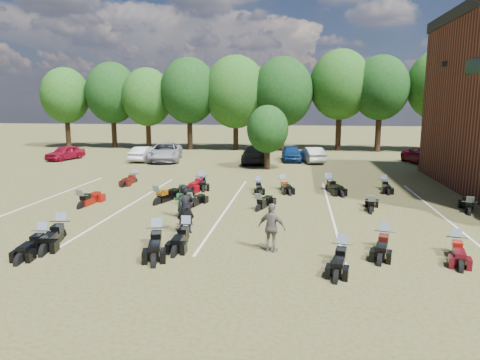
% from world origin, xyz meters
% --- Properties ---
extents(ground, '(160.00, 160.00, 0.00)m').
position_xyz_m(ground, '(0.00, 0.00, 0.00)').
color(ground, brown).
rests_on(ground, ground).
extents(car_0, '(2.46, 4.11, 1.31)m').
position_xyz_m(car_0, '(-20.52, 18.52, 0.65)').
color(car_0, maroon).
rests_on(car_0, ground).
extents(car_1, '(1.54, 3.98, 1.29)m').
position_xyz_m(car_1, '(-13.14, 18.72, 0.65)').
color(car_1, '#BBBABF').
rests_on(car_1, ground).
extents(car_2, '(3.73, 6.17, 1.60)m').
position_xyz_m(car_2, '(-11.29, 18.95, 0.80)').
color(car_2, '#9C9EA5').
rests_on(car_2, ground).
extents(car_3, '(2.50, 5.51, 1.57)m').
position_xyz_m(car_3, '(-3.27, 18.81, 0.78)').
color(car_3, black).
rests_on(car_3, ground).
extents(car_4, '(2.02, 4.22, 1.39)m').
position_xyz_m(car_4, '(-0.23, 20.49, 0.70)').
color(car_4, navy).
rests_on(car_4, ground).
extents(car_5, '(2.30, 4.27, 1.34)m').
position_xyz_m(car_5, '(1.55, 19.87, 0.67)').
color(car_5, '#ADADA8').
rests_on(car_5, ground).
extents(car_6, '(3.25, 5.03, 1.29)m').
position_xyz_m(car_6, '(10.91, 20.20, 0.64)').
color(car_6, '#5B0517').
rests_on(car_6, ground).
extents(car_7, '(2.08, 4.73, 1.35)m').
position_xyz_m(car_7, '(14.67, 19.91, 0.68)').
color(car_7, '#3B3B40').
rests_on(car_7, ground).
extents(person_black, '(0.85, 0.77, 1.95)m').
position_xyz_m(person_black, '(-3.93, -1.44, 0.98)').
color(person_black, black).
rests_on(person_black, ground).
extents(person_green, '(0.80, 0.64, 1.56)m').
position_xyz_m(person_green, '(-4.74, 0.80, 0.78)').
color(person_green, '#246034').
rests_on(person_green, ground).
extents(person_grey, '(1.09, 0.73, 1.72)m').
position_xyz_m(person_grey, '(-0.43, -3.14, 0.86)').
color(person_grey, '#625D54').
rests_on(person_grey, ground).
extents(motorcycle_0, '(1.28, 2.57, 1.37)m').
position_xyz_m(motorcycle_0, '(-8.50, -2.75, 0.00)').
color(motorcycle_0, black).
rests_on(motorcycle_0, ground).
extents(motorcycle_1, '(0.99, 2.29, 1.24)m').
position_xyz_m(motorcycle_1, '(-8.63, -3.79, 0.00)').
color(motorcycle_1, black).
rests_on(motorcycle_1, ground).
extents(motorcycle_2, '(1.43, 2.64, 1.40)m').
position_xyz_m(motorcycle_2, '(-4.56, -3.13, 0.00)').
color(motorcycle_2, black).
rests_on(motorcycle_2, ground).
extents(motorcycle_3, '(0.80, 2.30, 1.27)m').
position_xyz_m(motorcycle_3, '(-3.73, -2.32, 0.00)').
color(motorcycle_3, black).
rests_on(motorcycle_3, ground).
extents(motorcycle_4, '(1.11, 2.31, 1.23)m').
position_xyz_m(motorcycle_4, '(1.90, -3.79, 0.00)').
color(motorcycle_4, black).
rests_on(motorcycle_4, ground).
extents(motorcycle_5, '(1.27, 2.36, 1.26)m').
position_xyz_m(motorcycle_5, '(3.52, -2.21, 0.00)').
color(motorcycle_5, black).
rests_on(motorcycle_5, ground).
extents(motorcycle_6, '(1.17, 2.26, 1.21)m').
position_xyz_m(motorcycle_6, '(5.83, -2.49, 0.00)').
color(motorcycle_6, '#460A11').
rests_on(motorcycle_6, ground).
extents(motorcycle_7, '(0.92, 2.40, 1.31)m').
position_xyz_m(motorcycle_7, '(-10.12, 1.85, 0.00)').
color(motorcycle_7, maroon).
rests_on(motorcycle_7, ground).
extents(motorcycle_8, '(1.52, 2.61, 1.39)m').
position_xyz_m(motorcycle_8, '(-6.64, 3.11, 0.00)').
color(motorcycle_8, black).
rests_on(motorcycle_8, ground).
extents(motorcycle_9, '(0.74, 2.14, 1.18)m').
position_xyz_m(motorcycle_9, '(-5.29, 3.09, 0.00)').
color(motorcycle_9, black).
rests_on(motorcycle_9, ground).
extents(motorcycle_10, '(1.06, 2.16, 1.15)m').
position_xyz_m(motorcycle_10, '(-4.78, 2.51, 0.00)').
color(motorcycle_10, black).
rests_on(motorcycle_10, ground).
extents(motorcycle_11, '(1.29, 2.24, 1.19)m').
position_xyz_m(motorcycle_11, '(-1.42, 2.53, 0.00)').
color(motorcycle_11, black).
rests_on(motorcycle_11, ground).
extents(motorcycle_12, '(1.05, 2.22, 1.19)m').
position_xyz_m(motorcycle_12, '(3.86, 2.81, 0.00)').
color(motorcycle_12, black).
rests_on(motorcycle_12, ground).
extents(motorcycle_13, '(1.18, 2.26, 1.20)m').
position_xyz_m(motorcycle_13, '(8.33, 3.20, 0.00)').
color(motorcycle_13, black).
rests_on(motorcycle_13, ground).
extents(motorcycle_14, '(0.82, 2.19, 1.20)m').
position_xyz_m(motorcycle_14, '(-10.12, 8.74, 0.00)').
color(motorcycle_14, '#430D09').
rests_on(motorcycle_14, ground).
extents(motorcycle_15, '(1.05, 2.52, 1.37)m').
position_xyz_m(motorcycle_15, '(-5.44, 7.68, 0.00)').
color(motorcycle_15, maroon).
rests_on(motorcycle_15, ground).
extents(motorcycle_16, '(1.32, 2.49, 1.32)m').
position_xyz_m(motorcycle_16, '(-5.47, 8.19, 0.00)').
color(motorcycle_16, black).
rests_on(motorcycle_16, ground).
extents(motorcycle_17, '(1.26, 2.32, 1.23)m').
position_xyz_m(motorcycle_17, '(-0.47, 7.80, 0.00)').
color(motorcycle_17, black).
rests_on(motorcycle_17, ground).
extents(motorcycle_18, '(0.96, 2.10, 1.13)m').
position_xyz_m(motorcycle_18, '(-1.92, 7.39, 0.00)').
color(motorcycle_18, black).
rests_on(motorcycle_18, ground).
extents(motorcycle_19, '(0.73, 2.15, 1.19)m').
position_xyz_m(motorcycle_19, '(5.51, 8.67, 0.00)').
color(motorcycle_19, black).
rests_on(motorcycle_19, ground).
extents(motorcycle_20, '(1.54, 2.62, 1.39)m').
position_xyz_m(motorcycle_20, '(2.22, 7.93, 0.00)').
color(motorcycle_20, black).
rests_on(motorcycle_20, ground).
extents(tree_line, '(56.00, 6.00, 9.79)m').
position_xyz_m(tree_line, '(-1.00, 29.00, 6.31)').
color(tree_line, black).
rests_on(tree_line, ground).
extents(young_tree_midfield, '(3.20, 3.20, 4.70)m').
position_xyz_m(young_tree_midfield, '(-2.00, 15.50, 3.09)').
color(young_tree_midfield, black).
rests_on(young_tree_midfield, ground).
extents(parking_lines, '(20.10, 14.00, 0.01)m').
position_xyz_m(parking_lines, '(-3.00, 3.00, 0.01)').
color(parking_lines, silver).
rests_on(parking_lines, ground).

